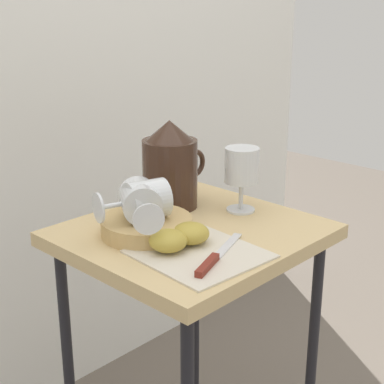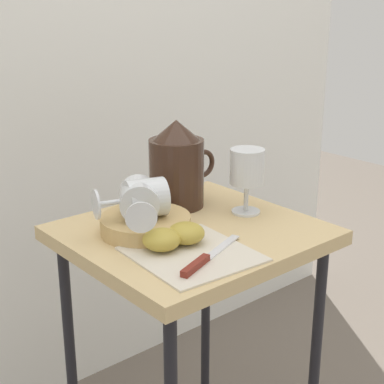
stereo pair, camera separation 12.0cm
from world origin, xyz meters
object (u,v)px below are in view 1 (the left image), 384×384
at_px(table, 192,265).
at_px(wine_glass_upright, 242,169).
at_px(apple_half_left, 168,241).
at_px(apple_half_right, 191,233).
at_px(pitcher, 170,172).
at_px(wine_glass_tipped_far, 140,201).
at_px(basket_tray, 147,226).
at_px(knife, 214,259).
at_px(wine_glass_tipped_near, 145,200).

height_order(table, wine_glass_upright, wine_glass_upright).
xyz_separation_m(table, apple_half_left, (-0.12, -0.05, 0.11)).
relative_size(apple_half_left, apple_half_right, 1.00).
xyz_separation_m(pitcher, wine_glass_tipped_far, (-0.17, -0.09, -0.01)).
xyz_separation_m(basket_tray, wine_glass_upright, (0.24, -0.05, 0.08)).
distance_m(apple_half_right, knife, 0.10).
distance_m(wine_glass_tipped_near, apple_half_left, 0.11).
height_order(wine_glass_upright, knife, wine_glass_upright).
bearing_deg(apple_half_right, pitcher, 55.46).
height_order(basket_tray, wine_glass_tipped_near, wine_glass_tipped_near).
height_order(wine_glass_tipped_far, knife, wine_glass_tipped_far).
bearing_deg(apple_half_right, wine_glass_upright, 13.31).
bearing_deg(wine_glass_upright, pitcher, 122.60).
height_order(pitcher, wine_glass_tipped_far, pitcher).
bearing_deg(pitcher, wine_glass_upright, -57.40).
xyz_separation_m(table, wine_glass_tipped_near, (-0.09, 0.04, 0.16)).
bearing_deg(wine_glass_upright, apple_half_left, -170.37).
bearing_deg(wine_glass_upright, wine_glass_tipped_near, 168.46).
bearing_deg(apple_half_left, apple_half_right, -5.17).
bearing_deg(basket_tray, apple_half_left, -108.78).
relative_size(table, wine_glass_upright, 4.91).
height_order(wine_glass_upright, wine_glass_tipped_far, wine_glass_upright).
height_order(apple_half_right, knife, apple_half_right).
height_order(table, basket_tray, basket_tray).
bearing_deg(basket_tray, wine_glass_tipped_far, 178.35).
relative_size(table, apple_half_left, 9.79).
height_order(table, wine_glass_tipped_near, wine_glass_tipped_near).
bearing_deg(apple_half_left, wine_glass_upright, 9.63).
distance_m(wine_glass_tipped_near, wine_glass_tipped_far, 0.01).
distance_m(table, wine_glass_tipped_near, 0.19).
bearing_deg(wine_glass_upright, table, 177.89).
height_order(wine_glass_upright, apple_half_left, wine_glass_upright).
bearing_deg(pitcher, basket_tray, -150.53).
bearing_deg(wine_glass_tipped_near, wine_glass_tipped_far, 171.72).
xyz_separation_m(pitcher, knife, (-0.16, -0.28, -0.07)).
distance_m(table, apple_half_right, 0.14).
distance_m(basket_tray, wine_glass_tipped_near, 0.06).
xyz_separation_m(basket_tray, pitcher, (0.15, 0.09, 0.06)).
height_order(table, wine_glass_tipped_far, wine_glass_tipped_far).
xyz_separation_m(pitcher, wine_glass_upright, (0.09, -0.14, 0.02)).
bearing_deg(wine_glass_tipped_far, pitcher, 27.13).
relative_size(pitcher, apple_half_left, 2.74).
xyz_separation_m(wine_glass_upright, apple_half_right, (-0.22, -0.05, -0.07)).
xyz_separation_m(pitcher, apple_half_right, (-0.13, -0.19, -0.06)).
distance_m(wine_glass_upright, apple_half_right, 0.23).
bearing_deg(apple_half_right, table, 41.87).
relative_size(wine_glass_upright, apple_half_left, 1.99).
bearing_deg(wine_glass_tipped_far, wine_glass_tipped_near, -8.28).
bearing_deg(basket_tray, table, -27.69).
relative_size(wine_glass_tipped_far, apple_half_left, 2.23).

